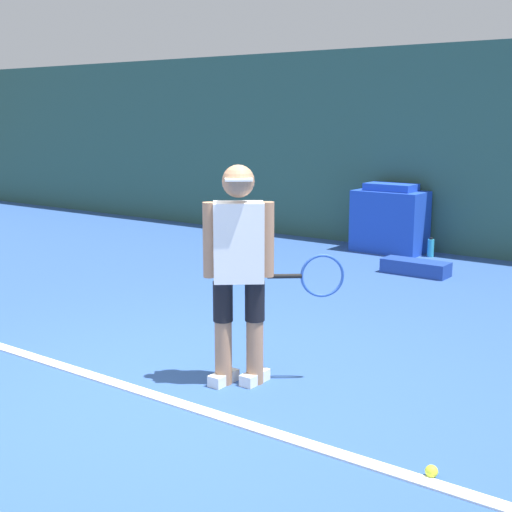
# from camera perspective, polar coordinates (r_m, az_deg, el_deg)

# --- Properties ---
(ground_plane) EXTENTS (24.00, 24.00, 0.00)m
(ground_plane) POSITION_cam_1_polar(r_m,az_deg,el_deg) (4.92, -6.22, -11.03)
(ground_plane) COLOR #2D5193
(back_wall) EXTENTS (24.00, 0.10, 2.77)m
(back_wall) POSITION_cam_1_polar(r_m,az_deg,el_deg) (9.75, 17.88, 7.96)
(back_wall) COLOR #2D564C
(back_wall) RESTS_ON ground_plane
(court_baseline) EXTENTS (21.60, 0.10, 0.01)m
(court_baseline) POSITION_cam_1_polar(r_m,az_deg,el_deg) (4.84, -7.11, -11.34)
(court_baseline) COLOR white
(court_baseline) RESTS_ON ground_plane
(tennis_player) EXTENTS (0.77, 0.66, 1.53)m
(tennis_player) POSITION_cam_1_polar(r_m,az_deg,el_deg) (4.86, -1.24, -0.80)
(tennis_player) COLOR #A37556
(tennis_player) RESTS_ON ground_plane
(tennis_ball) EXTENTS (0.07, 0.07, 0.07)m
(tennis_ball) POSITION_cam_1_polar(r_m,az_deg,el_deg) (3.98, 13.86, -16.38)
(tennis_ball) COLOR #D1E533
(tennis_ball) RESTS_ON ground_plane
(covered_chair) EXTENTS (0.95, 0.56, 0.94)m
(covered_chair) POSITION_cam_1_polar(r_m,az_deg,el_deg) (9.91, 10.66, 2.88)
(covered_chair) COLOR blue
(covered_chair) RESTS_ON ground_plane
(equipment_bag) EXTENTS (0.79, 0.29, 0.17)m
(equipment_bag) POSITION_cam_1_polar(r_m,az_deg,el_deg) (8.61, 12.64, -0.90)
(equipment_bag) COLOR #1E3D99
(equipment_bag) RESTS_ON ground_plane
(water_bottle) EXTENTS (0.09, 0.09, 0.26)m
(water_bottle) POSITION_cam_1_polar(r_m,az_deg,el_deg) (9.72, 13.80, 0.65)
(water_bottle) COLOR #33ADD6
(water_bottle) RESTS_ON ground_plane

